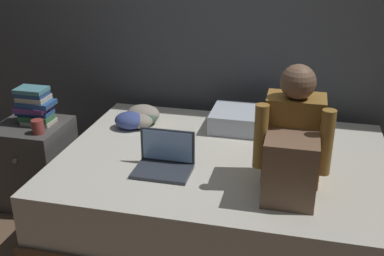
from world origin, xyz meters
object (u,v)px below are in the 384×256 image
at_px(clothes_pile, 139,117).
at_px(pillow, 253,121).
at_px(nightstand, 36,163).
at_px(book_stack, 35,106).
at_px(person_sitting, 292,144).
at_px(bed, 222,192).
at_px(laptop, 164,161).
at_px(mug, 38,127).

bearing_deg(clothes_pile, pillow, 7.82).
relative_size(nightstand, book_stack, 2.33).
bearing_deg(book_stack, person_sitting, -11.28).
xyz_separation_m(person_sitting, book_stack, (-1.67, 0.33, -0.05)).
relative_size(bed, laptop, 6.25).
relative_size(bed, book_stack, 8.11).
bearing_deg(nightstand, book_stack, 41.97).
bearing_deg(book_stack, nightstand, -138.03).
bearing_deg(pillow, mug, -156.75).
height_order(bed, clothes_pile, clothes_pile).
height_order(laptop, mug, laptop).
bearing_deg(person_sitting, nightstand, 169.85).
bearing_deg(nightstand, clothes_pile, 26.97).
distance_m(nightstand, pillow, 1.51).
bearing_deg(nightstand, laptop, -15.01).
height_order(pillow, book_stack, book_stack).
distance_m(nightstand, laptop, 1.07).
bearing_deg(mug, book_stack, 123.56).
bearing_deg(mug, clothes_pile, 41.03).
height_order(nightstand, clothes_pile, clothes_pile).
distance_m(book_stack, clothes_pile, 0.70).
distance_m(bed, pillow, 0.56).
height_order(nightstand, book_stack, book_stack).
relative_size(laptop, book_stack, 1.30).
distance_m(mug, clothes_pile, 0.69).
xyz_separation_m(pillow, mug, (-1.29, -0.55, 0.05)).
height_order(book_stack, mug, book_stack).
xyz_separation_m(bed, nightstand, (-1.30, 0.02, 0.04)).
bearing_deg(bed, pillow, 74.93).
distance_m(person_sitting, book_stack, 1.71).
height_order(nightstand, person_sitting, person_sitting).
bearing_deg(clothes_pile, nightstand, -153.03).
distance_m(book_stack, mug, 0.19).
bearing_deg(book_stack, bed, -1.97).
distance_m(laptop, pillow, 0.82).
xyz_separation_m(nightstand, clothes_pile, (0.65, 0.33, 0.27)).
distance_m(laptop, mug, 0.89).
xyz_separation_m(laptop, clothes_pile, (-0.36, 0.60, 0.00)).
xyz_separation_m(mug, clothes_pile, (0.52, 0.45, -0.06)).
xyz_separation_m(nightstand, mug, (0.13, -0.12, 0.33)).
height_order(bed, pillow, pillow).
height_order(book_stack, clothes_pile, book_stack).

